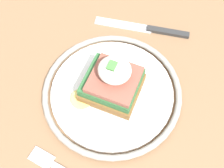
# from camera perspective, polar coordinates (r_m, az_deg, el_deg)

# --- Properties ---
(dining_table) EXTENTS (0.90, 0.82, 0.76)m
(dining_table) POSITION_cam_1_polar(r_m,az_deg,el_deg) (0.60, 1.77, -5.84)
(dining_table) COLOR #846042
(dining_table) RESTS_ON ground_plane
(plate) EXTENTS (0.23, 0.23, 0.02)m
(plate) POSITION_cam_1_polar(r_m,az_deg,el_deg) (0.47, -0.00, -1.60)
(plate) COLOR white
(plate) RESTS_ON dining_table
(sandwich) EXTENTS (0.09, 0.10, 0.08)m
(sandwich) POSITION_cam_1_polar(r_m,az_deg,el_deg) (0.44, 0.10, 0.54)
(sandwich) COLOR brown
(sandwich) RESTS_ON plate
(knife) EXTENTS (0.04, 0.18, 0.01)m
(knife) POSITION_cam_1_polar(r_m,az_deg,el_deg) (0.56, 7.54, 11.02)
(knife) COLOR #2D2D2D
(knife) RESTS_ON dining_table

